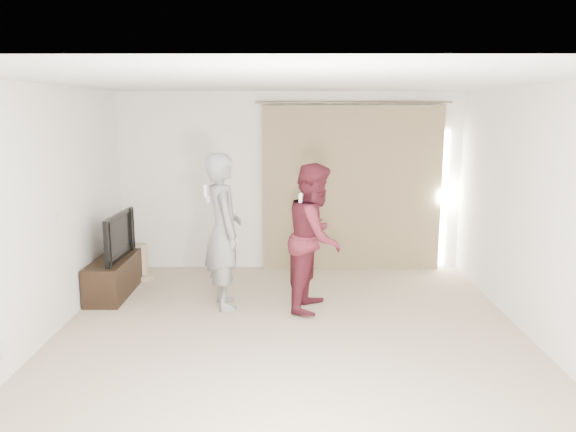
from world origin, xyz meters
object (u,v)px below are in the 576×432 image
object	(u,v)px
tv	(112,236)
person_man	(223,231)
tv_console	(114,276)
person_woman	(315,237)

from	to	relation	value
tv	person_man	distance (m)	1.55
tv	tv_console	bearing A→B (deg)	0.00
tv	person_man	world-z (taller)	person_man
tv	person_woman	world-z (taller)	person_woman
person_woman	tv_console	bearing A→B (deg)	168.58
tv_console	tv	distance (m)	0.53
tv_console	person_man	bearing A→B (deg)	-17.14
person_woman	tv	bearing A→B (deg)	168.58
tv_console	tv	world-z (taller)	tv
tv_console	tv	xyz separation A→B (m)	(0.00, 0.00, 0.53)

